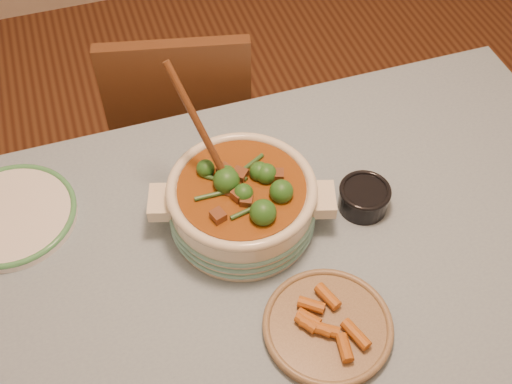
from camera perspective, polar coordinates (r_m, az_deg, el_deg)
dining_table at (r=1.44m, az=1.37°, el=-9.67°), size 1.68×1.08×0.76m
stew_casserole at (r=1.38m, az=-1.27°, el=-0.75°), size 0.41×0.39×0.38m
white_plate at (r=1.54m, az=-20.95°, el=-1.94°), size 0.35×0.35×0.03m
condiment_bowl at (r=1.46m, az=9.58°, el=-0.40°), size 0.12×0.12×0.06m
fried_plate at (r=1.29m, az=6.41°, el=-11.70°), size 0.31×0.31×0.04m
chair_far at (r=2.03m, az=-6.51°, el=6.33°), size 0.49×0.49×0.88m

